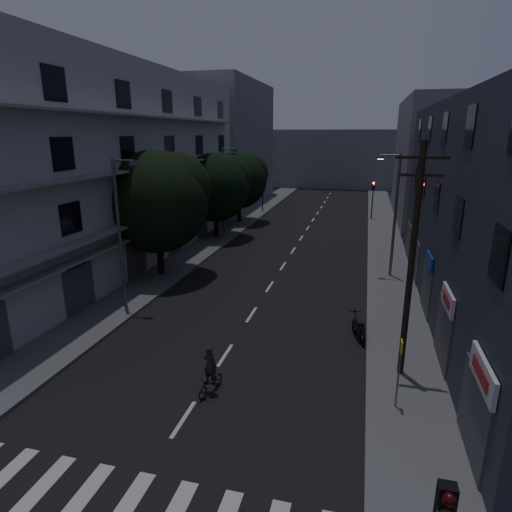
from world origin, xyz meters
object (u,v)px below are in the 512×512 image
at_px(utility_pole, 412,259).
at_px(bus_stop_sign, 400,362).
at_px(motorcycle, 359,329).
at_px(cyclist, 210,377).

bearing_deg(utility_pole, bus_stop_sign, -97.48).
bearing_deg(motorcycle, utility_pole, -76.43).
distance_m(utility_pole, cyclist, 8.67).
relative_size(motorcycle, cyclist, 1.01).
bearing_deg(cyclist, bus_stop_sign, 19.31).
relative_size(bus_stop_sign, cyclist, 1.31).
xyz_separation_m(bus_stop_sign, motorcycle, (-1.39, 5.23, -1.38)).
height_order(motorcycle, cyclist, cyclist).
relative_size(utility_pole, motorcycle, 4.64).
bearing_deg(cyclist, motorcycle, 62.11).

